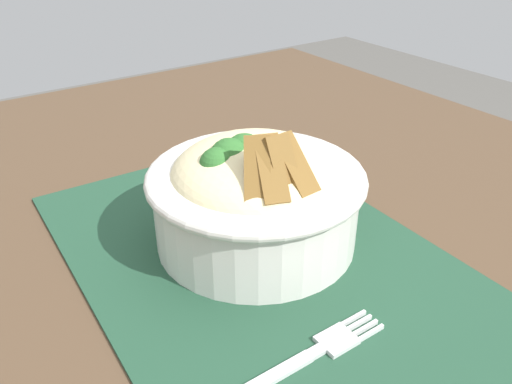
# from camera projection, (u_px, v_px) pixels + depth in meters

# --- Properties ---
(table) EXTENTS (1.13, 0.91, 0.77)m
(table) POSITION_uv_depth(u_px,v_px,m) (285.00, 311.00, 0.50)
(table) COLOR #4C3826
(table) RESTS_ON ground_plane
(placemat) EXTENTS (0.47, 0.30, 0.00)m
(placemat) POSITION_uv_depth(u_px,v_px,m) (271.00, 269.00, 0.44)
(placemat) COLOR #1E422D
(placemat) RESTS_ON table
(bowl) EXTENTS (0.20, 0.20, 0.12)m
(bowl) POSITION_uv_depth(u_px,v_px,m) (256.00, 192.00, 0.45)
(bowl) COLOR silver
(bowl) RESTS_ON placemat
(fork) EXTENTS (0.02, 0.12, 0.00)m
(fork) POSITION_uv_depth(u_px,v_px,m) (317.00, 351.00, 0.36)
(fork) COLOR silver
(fork) RESTS_ON placemat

